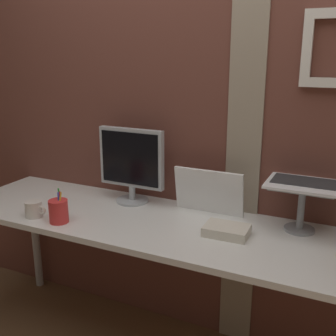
{
  "coord_description": "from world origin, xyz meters",
  "views": [
    {
      "loc": [
        0.74,
        -1.63,
        1.58
      ],
      "look_at": [
        -0.1,
        0.14,
        1.02
      ],
      "focal_mm": 43.88,
      "sensor_mm": 36.0,
      "label": 1
    }
  ],
  "objects_px": {
    "pen_cup": "(59,211)",
    "coffee_mug": "(34,209)",
    "monitor": "(131,162)",
    "whiteboard_panel": "(209,192)",
    "laptop": "(306,170)"
  },
  "relations": [
    {
      "from": "monitor",
      "to": "coffee_mug",
      "type": "distance_m",
      "value": 0.56
    },
    {
      "from": "pen_cup",
      "to": "coffee_mug",
      "type": "bearing_deg",
      "value": -179.91
    },
    {
      "from": "whiteboard_panel",
      "to": "pen_cup",
      "type": "relative_size",
      "value": 2.16
    },
    {
      "from": "laptop",
      "to": "coffee_mug",
      "type": "xyz_separation_m",
      "value": [
        -1.24,
        -0.47,
        -0.24
      ]
    },
    {
      "from": "pen_cup",
      "to": "whiteboard_panel",
      "type": "bearing_deg",
      "value": 34.57
    },
    {
      "from": "monitor",
      "to": "whiteboard_panel",
      "type": "xyz_separation_m",
      "value": [
        0.44,
        0.02,
        -0.11
      ]
    },
    {
      "from": "monitor",
      "to": "pen_cup",
      "type": "xyz_separation_m",
      "value": [
        -0.18,
        -0.4,
        -0.17
      ]
    },
    {
      "from": "monitor",
      "to": "whiteboard_panel",
      "type": "relative_size",
      "value": 1.14
    },
    {
      "from": "monitor",
      "to": "pen_cup",
      "type": "bearing_deg",
      "value": -113.7
    },
    {
      "from": "pen_cup",
      "to": "coffee_mug",
      "type": "height_order",
      "value": "pen_cup"
    },
    {
      "from": "laptop",
      "to": "pen_cup",
      "type": "bearing_deg",
      "value": -156.26
    },
    {
      "from": "laptop",
      "to": "pen_cup",
      "type": "distance_m",
      "value": 1.2
    },
    {
      "from": "whiteboard_panel",
      "to": "pen_cup",
      "type": "distance_m",
      "value": 0.75
    },
    {
      "from": "whiteboard_panel",
      "to": "pen_cup",
      "type": "bearing_deg",
      "value": -145.43
    },
    {
      "from": "pen_cup",
      "to": "coffee_mug",
      "type": "xyz_separation_m",
      "value": [
        -0.16,
        -0.0,
        -0.02
      ]
    }
  ]
}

